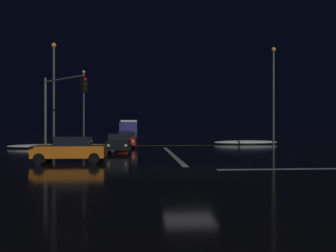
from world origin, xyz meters
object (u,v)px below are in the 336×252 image
Objects in this scene: sedan_orange_crossing at (71,149)px; streetlamp_left_near at (54,89)px; sedan_red at (127,140)px; traffic_signal_nw at (61,99)px; streetlamp_right_near at (273,91)px; box_truck at (129,129)px; streetlamp_left_far at (84,101)px; sedan_blue at (126,138)px; sedan_gray at (127,136)px; sedan_black at (119,143)px.

streetlamp_left_near is at bearing 109.05° from sedan_orange_crossing.
sedan_red is 11.04m from traffic_signal_nw.
box_truck is at bearing 125.70° from streetlamp_right_near.
traffic_signal_nw is 0.59× the size of streetlamp_left_far.
traffic_signal_nw reaches higher than sedan_orange_crossing.
box_truck is 1.91× the size of sedan_orange_crossing.
sedan_red is at bearing -85.84° from sedan_blue.
sedan_gray is 0.52× the size of box_truck.
sedan_red is 1.00× the size of sedan_blue.
box_truck is 0.84× the size of streetlamp_right_near.
sedan_black is 1.00× the size of sedan_orange_crossing.
sedan_black is at bearing -93.24° from sedan_red.
streetlamp_left_far is (0.00, 16.00, 0.07)m from streetlamp_left_near.
streetlamp_right_near is (20.73, -0.00, -0.00)m from streetlamp_left_near.
streetlamp_left_far is at bearing 97.95° from sedan_orange_crossing.
sedan_orange_crossing is at bearing -70.95° from streetlamp_left_near.
sedan_gray is 1.00× the size of sedan_orange_crossing.
sedan_gray is at bearing 90.40° from sedan_black.
box_truck is (0.07, 6.99, 0.91)m from sedan_gray.
streetlamp_left_near reaches higher than traffic_signal_nw.
streetlamp_left_far reaches higher than traffic_signal_nw.
box_truck is at bearing 91.39° from sedan_red.
sedan_red is 0.44× the size of streetlamp_left_near.
sedan_gray is 15.43m from streetlamp_left_near.
streetlamp_left_near is 1.00× the size of streetlamp_right_near.
streetlamp_right_near is at bearing 32.65° from sedan_orange_crossing.
sedan_orange_crossing is at bearing -82.05° from streetlamp_left_far.
streetlamp_left_far is at bearing -144.53° from box_truck.
sedan_blue is 11.12m from streetlamp_left_far.
streetlamp_right_near is (14.58, -8.12, 4.81)m from sedan_blue.
streetlamp_right_near is (14.57, 3.67, 4.81)m from sedan_black.
streetlamp_right_near reaches higher than sedan_blue.
sedan_blue is at bearing 52.87° from streetlamp_left_near.
streetlamp_left_far is (-6.04, 2.64, 4.88)m from sedan_gray.
sedan_black is 5.98m from traffic_signal_nw.
sedan_orange_crossing is at bearing -95.38° from sedan_gray.
streetlamp_left_near is at bearing -106.70° from box_truck.
sedan_gray is (-0.49, 10.47, 0.00)m from sedan_red.
streetlamp_left_near is 16.00m from streetlamp_left_far.
sedan_gray is 20.43m from streetlamp_right_near.
traffic_signal_nw is at bearing 110.17° from sedan_orange_crossing.
sedan_blue is 1.00× the size of sedan_gray.
sedan_blue is at bearing 82.82° from sedan_orange_crossing.
streetlamp_left_near reaches higher than sedan_black.
sedan_red is 5.25m from sedan_blue.
sedan_blue is (-0.38, 5.23, 0.00)m from sedan_red.
streetlamp_left_near reaches higher than streetlamp_right_near.
sedan_red is at bearing 23.85° from streetlamp_left_near.
sedan_blue is at bearing 150.89° from streetlamp_right_near.
sedan_blue is (-0.01, 11.79, 0.00)m from sedan_black.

